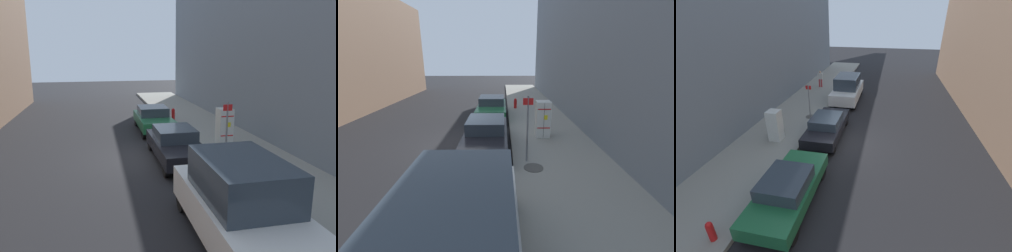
% 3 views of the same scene
% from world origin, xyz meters
% --- Properties ---
extents(ground_plane, '(80.00, 80.00, 0.00)m').
position_xyz_m(ground_plane, '(0.00, 0.00, 0.00)').
color(ground_plane, black).
extents(sidewalk_slab, '(3.84, 44.00, 0.18)m').
position_xyz_m(sidewalk_slab, '(-4.41, 0.00, 0.09)').
color(sidewalk_slab, gray).
rests_on(sidewalk_slab, ground).
extents(building_facade_near, '(2.15, 39.60, 10.57)m').
position_xyz_m(building_facade_near, '(-7.40, 0.00, 5.28)').
color(building_facade_near, slate).
rests_on(building_facade_near, ground).
extents(discarded_refrigerator, '(0.67, 0.70, 1.75)m').
position_xyz_m(discarded_refrigerator, '(-4.05, -0.66, 1.06)').
color(discarded_refrigerator, silver).
rests_on(discarded_refrigerator, sidewalk_slab).
extents(manhole_cover, '(0.70, 0.70, 0.02)m').
position_xyz_m(manhole_cover, '(-3.19, 2.70, 0.19)').
color(manhole_cover, '#47443F').
rests_on(manhole_cover, sidewalk_slab).
extents(street_sign_post, '(0.36, 0.07, 2.49)m').
position_xyz_m(street_sign_post, '(-3.00, 2.14, 1.57)').
color(street_sign_post, slate).
rests_on(street_sign_post, sidewalk_slab).
extents(fire_hydrant, '(0.22, 0.22, 0.75)m').
position_xyz_m(fire_hydrant, '(-3.07, -7.02, 0.56)').
color(fire_hydrant, red).
rests_on(fire_hydrant, sidewalk_slab).
extents(pedestrian_walking_far, '(0.45, 0.22, 1.57)m').
position_xyz_m(pedestrian_walking_far, '(-4.61, 9.71, 1.07)').
color(pedestrian_walking_far, '#B73338').
rests_on(pedestrian_walking_far, sidewalk_slab).
extents(parked_sedan_green, '(1.83, 4.47, 1.42)m').
position_xyz_m(parked_sedan_green, '(-1.38, -4.88, 0.74)').
color(parked_sedan_green, '#1E6038').
rests_on(parked_sedan_green, ground).
extents(parked_sedan_dark, '(1.81, 4.64, 1.39)m').
position_xyz_m(parked_sedan_dark, '(-1.38, 0.59, 0.72)').
color(parked_sedan_dark, black).
rests_on(parked_sedan_dark, ground).
extents(parked_van_white, '(2.03, 4.92, 2.13)m').
position_xyz_m(parked_van_white, '(-1.38, 6.94, 1.05)').
color(parked_van_white, silver).
rests_on(parked_van_white, ground).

